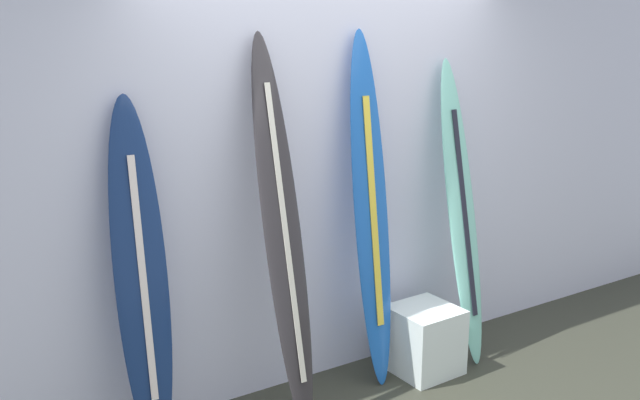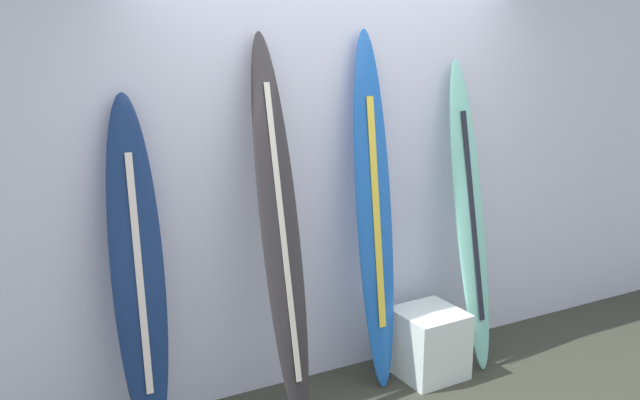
{
  "view_description": "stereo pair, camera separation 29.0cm",
  "coord_description": "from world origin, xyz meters",
  "px_view_note": "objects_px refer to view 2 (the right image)",
  "views": [
    {
      "loc": [
        -2.37,
        -2.39,
        2.25
      ],
      "look_at": [
        -0.25,
        0.95,
        1.24
      ],
      "focal_mm": 40.13,
      "sensor_mm": 36.0,
      "label": 1
    },
    {
      "loc": [
        -2.12,
        -2.54,
        2.25
      ],
      "look_at": [
        -0.25,
        0.95,
        1.24
      ],
      "focal_mm": 40.13,
      "sensor_mm": 36.0,
      "label": 2
    }
  ],
  "objects_px": {
    "surfboard_navy": "(138,277)",
    "display_block_left": "(429,343)",
    "surfboard_charcoal": "(281,236)",
    "surfboard_cobalt": "(374,217)",
    "surfboard_seafoam": "(470,219)"
  },
  "relations": [
    {
      "from": "surfboard_navy",
      "to": "surfboard_cobalt",
      "type": "relative_size",
      "value": 0.86
    },
    {
      "from": "surfboard_navy",
      "to": "surfboard_seafoam",
      "type": "xyz_separation_m",
      "value": [
        2.14,
        -0.09,
        0.06
      ]
    },
    {
      "from": "surfboard_charcoal",
      "to": "surfboard_cobalt",
      "type": "xyz_separation_m",
      "value": [
        0.67,
        0.1,
        -0.0
      ]
    },
    {
      "from": "surfboard_cobalt",
      "to": "surfboard_seafoam",
      "type": "height_order",
      "value": "surfboard_cobalt"
    },
    {
      "from": "surfboard_cobalt",
      "to": "surfboard_seafoam",
      "type": "distance_m",
      "value": 0.71
    },
    {
      "from": "surfboard_charcoal",
      "to": "display_block_left",
      "type": "xyz_separation_m",
      "value": [
        1.02,
        -0.04,
        -0.86
      ]
    },
    {
      "from": "surfboard_navy",
      "to": "display_block_left",
      "type": "height_order",
      "value": "surfboard_navy"
    },
    {
      "from": "surfboard_cobalt",
      "to": "display_block_left",
      "type": "height_order",
      "value": "surfboard_cobalt"
    },
    {
      "from": "surfboard_charcoal",
      "to": "surfboard_seafoam",
      "type": "distance_m",
      "value": 1.38
    },
    {
      "from": "surfboard_seafoam",
      "to": "display_block_left",
      "type": "relative_size",
      "value": 4.58
    },
    {
      "from": "surfboard_navy",
      "to": "surfboard_cobalt",
      "type": "distance_m",
      "value": 1.45
    },
    {
      "from": "surfboard_navy",
      "to": "display_block_left",
      "type": "xyz_separation_m",
      "value": [
        1.79,
        -0.17,
        -0.71
      ]
    },
    {
      "from": "surfboard_seafoam",
      "to": "display_block_left",
      "type": "xyz_separation_m",
      "value": [
        -0.35,
        -0.07,
        -0.77
      ]
    },
    {
      "from": "surfboard_cobalt",
      "to": "surfboard_seafoam",
      "type": "xyz_separation_m",
      "value": [
        0.7,
        -0.06,
        -0.09
      ]
    },
    {
      "from": "surfboard_charcoal",
      "to": "surfboard_cobalt",
      "type": "height_order",
      "value": "surfboard_cobalt"
    }
  ]
}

